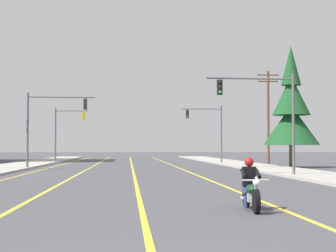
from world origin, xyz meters
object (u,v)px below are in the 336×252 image
Objects in this scene: traffic_signal_mid_right at (210,126)px; traffic_signal_mid_left at (65,127)px; traffic_signal_near_right at (268,107)px; conifer_tree_right_verge_far at (291,112)px; motorcycle_with_rider at (251,189)px; traffic_signal_near_left at (48,118)px; utility_pole_right_far at (268,114)px.

traffic_signal_mid_right and traffic_signal_mid_left have the same top height.
traffic_signal_near_right is 15.56m from conifer_tree_right_verge_far.
traffic_signal_mid_right is 13.28m from conifer_tree_right_verge_far.
traffic_signal_mid_left is (-15.46, 30.87, -0.10)m from traffic_signal_near_right.
motorcycle_with_rider is 0.35× the size of traffic_signal_mid_right.
motorcycle_with_rider is 49.90m from traffic_signal_mid_left.
utility_pole_right_far reaches higher than traffic_signal_near_left.
traffic_signal_near_right is 34.52m from traffic_signal_mid_left.
traffic_signal_near_left and traffic_signal_mid_right have the same top height.
traffic_signal_near_right is at bearing -63.40° from traffic_signal_mid_left.
traffic_signal_mid_left is at bearing 165.04° from traffic_signal_mid_right.
traffic_signal_near_left reaches higher than motorcycle_with_rider.
utility_pole_right_far reaches higher than traffic_signal_near_right.
traffic_signal_mid_left is (-10.47, 48.67, 3.44)m from motorcycle_with_rider.
traffic_signal_near_left is at bearing -155.53° from utility_pole_right_far.
conifer_tree_right_verge_far is at bearing -37.80° from traffic_signal_mid_left.
motorcycle_with_rider is 32.90m from traffic_signal_near_left.
conifer_tree_right_verge_far is (10.66, 32.28, 4.24)m from motorcycle_with_rider.
conifer_tree_right_verge_far is at bearing -90.40° from utility_pole_right_far.
utility_pole_right_far is at bearing 24.47° from traffic_signal_near_left.
traffic_signal_near_right is 1.00× the size of traffic_signal_mid_right.
motorcycle_with_rider is at bearing -104.80° from utility_pole_right_far.
traffic_signal_near_right is 1.00× the size of traffic_signal_near_left.
traffic_signal_mid_left is at bearing 116.60° from traffic_signal_near_right.
utility_pole_right_far reaches higher than motorcycle_with_rider.
conifer_tree_right_verge_far reaches higher than motorcycle_with_rider.
utility_pole_right_far reaches higher than traffic_signal_mid_right.
traffic_signal_near_left is 22.67m from utility_pole_right_far.
traffic_signal_near_right is 23.48m from utility_pole_right_far.
conifer_tree_right_verge_far is (5.66, 14.48, 0.69)m from traffic_signal_near_right.
motorcycle_with_rider is 0.23× the size of utility_pole_right_far.
traffic_signal_near_left is 20.23m from traffic_signal_mid_right.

